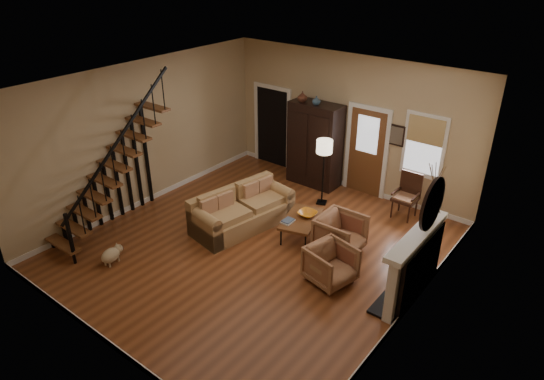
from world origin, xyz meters
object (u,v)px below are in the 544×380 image
Objects in this scene: armoire at (315,145)px; sofa at (243,209)px; side_chair at (406,197)px; armchair_left at (331,264)px; coffee_table at (301,227)px; floor_lamp at (323,173)px; armchair_right at (340,234)px.

sofa is (-0.02, -2.73, -0.64)m from armoire.
side_chair is at bearing -4.48° from armoire.
armchair_left is (2.48, -3.19, -0.69)m from armoire.
coffee_table is at bearing 67.53° from armchair_left.
floor_lamp is at bearing -46.24° from armoire.
floor_lamp is 1.91m from side_chair.
armoire reaches higher than sofa.
coffee_table is at bearing 31.00° from sofa.
armoire reaches higher than floor_lamp.
sofa is 2.18× the size of side_chair.
floor_lamp reaches higher than armchair_right.
armchair_right reaches higher than coffee_table.
sofa is 2.55m from armchair_left.
armchair_right reaches higher than armchair_left.
armoire is at bearing 175.52° from side_chair.
armoire is 1.13m from floor_lamp.
sofa is 2.12m from floor_lamp.
coffee_table is at bearing 89.97° from armchair_right.
side_chair is at bearing 11.69° from armchair_left.
armoire reaches higher than side_chair.
armchair_left is (1.29, -0.92, 0.14)m from coffee_table.
side_chair is (2.57, 2.53, 0.10)m from sofa.
armchair_right is at bearing 34.14° from armchair_left.
coffee_table is (1.21, 0.46, -0.20)m from sofa.
floor_lamp is (-0.43, 1.47, 0.58)m from coffee_table.
armoire is 2.80m from sofa.
armchair_right is at bearing -46.77° from armoire.
sofa reaches higher than armchair_right.
armchair_right is at bearing -47.06° from floor_lamp.
floor_lamp is at bearing 42.35° from armchair_right.
armoire is 2.68× the size of armchair_left.
floor_lamp is at bearing -161.61° from side_chair.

